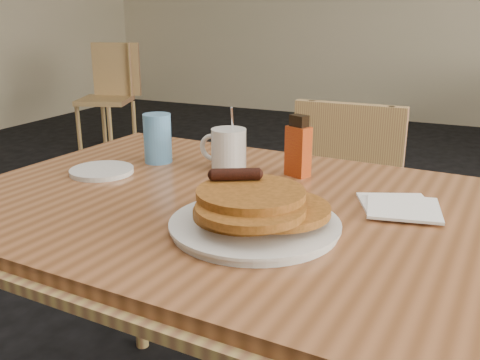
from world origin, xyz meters
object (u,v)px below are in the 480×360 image
syrup_bottle (298,148)px  chair_main_far (338,207)px  chair_wall_extra (111,87)px  pancake_plate (255,215)px  blue_tumbler (158,138)px  coffee_mug (228,149)px  main_table (249,220)px

syrup_bottle → chair_main_far: bearing=113.2°
chair_wall_extra → chair_main_far: bearing=-58.7°
pancake_plate → blue_tumbler: (-0.43, 0.32, 0.04)m
chair_wall_extra → blue_tumbler: 3.24m
pancake_plate → chair_wall_extra: bearing=132.3°
coffee_mug → chair_main_far: bearing=84.0°
chair_wall_extra → syrup_bottle: syrup_bottle is taller
coffee_mug → blue_tumbler: bearing=-162.6°
chair_main_far → chair_wall_extra: bearing=141.7°
chair_main_far → syrup_bottle: bearing=-89.0°
pancake_plate → chair_main_far: bearing=93.6°
chair_wall_extra → coffee_mug: bearing=-67.3°
syrup_bottle → blue_tumbler: (-0.39, -0.04, -0.00)m
syrup_bottle → blue_tumbler: syrup_bottle is taller
chair_main_far → coffee_mug: (-0.17, -0.50, 0.30)m
pancake_plate → coffee_mug: bearing=123.4°
syrup_bottle → pancake_plate: bearing=-61.4°
pancake_plate → blue_tumbler: bearing=142.8°
main_table → syrup_bottle: (0.03, 0.23, 0.11)m
chair_wall_extra → blue_tumbler: bearing=-70.1°
chair_main_far → blue_tumbler: blue_tumbler is taller
coffee_mug → chair_wall_extra: bearing=146.4°
main_table → chair_wall_extra: size_ratio=1.57×
chair_main_far → syrup_bottle: syrup_bottle is taller
pancake_plate → syrup_bottle: size_ratio=2.10×
chair_main_far → pancake_plate: bearing=-86.7°
main_table → pancake_plate: (0.07, -0.13, 0.07)m
pancake_plate → blue_tumbler: 0.54m
coffee_mug → blue_tumbler: (-0.20, -0.02, 0.01)m
main_table → chair_main_far: (0.02, 0.71, -0.21)m
chair_wall_extra → pancake_plate: bearing=-68.3°
chair_main_far → coffee_mug: coffee_mug is taller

